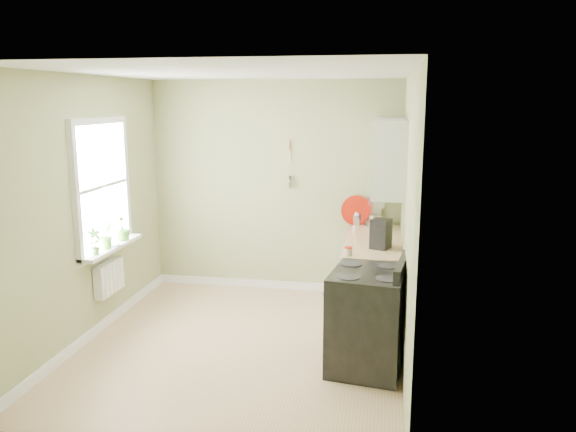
% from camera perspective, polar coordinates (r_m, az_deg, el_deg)
% --- Properties ---
extents(floor, '(3.20, 3.60, 0.02)m').
position_cam_1_polar(floor, '(5.89, -4.77, -12.98)').
color(floor, tan).
rests_on(floor, ground).
extents(ceiling, '(3.20, 3.60, 0.02)m').
position_cam_1_polar(ceiling, '(5.37, -5.27, 14.46)').
color(ceiling, white).
rests_on(ceiling, wall_back).
extents(wall_back, '(3.20, 0.02, 2.70)m').
position_cam_1_polar(wall_back, '(7.21, -1.34, 2.93)').
color(wall_back, '#9CA26E').
rests_on(wall_back, floor).
extents(wall_left, '(0.02, 3.60, 2.70)m').
position_cam_1_polar(wall_left, '(6.08, -19.85, 0.60)').
color(wall_left, '#9CA26E').
rests_on(wall_left, floor).
extents(wall_right, '(0.02, 3.60, 2.70)m').
position_cam_1_polar(wall_right, '(5.30, 12.09, -0.52)').
color(wall_right, '#9CA26E').
rests_on(wall_right, floor).
extents(base_cabinets, '(0.60, 1.60, 0.87)m').
position_cam_1_polar(base_cabinets, '(6.50, 8.68, -6.49)').
color(base_cabinets, white).
rests_on(base_cabinets, floor).
extents(countertop, '(0.64, 1.60, 0.04)m').
position_cam_1_polar(countertop, '(6.37, 8.72, -2.59)').
color(countertop, tan).
rests_on(countertop, base_cabinets).
extents(upper_cabinets, '(0.35, 1.40, 0.80)m').
position_cam_1_polar(upper_cabinets, '(6.31, 10.24, 6.08)').
color(upper_cabinets, white).
rests_on(upper_cabinets, wall_right).
extents(window, '(0.06, 1.14, 1.44)m').
position_cam_1_polar(window, '(6.29, -18.42, 2.90)').
color(window, white).
rests_on(window, wall_left).
extents(window_sill, '(0.18, 1.14, 0.04)m').
position_cam_1_polar(window_sill, '(6.39, -17.46, -3.06)').
color(window_sill, white).
rests_on(window_sill, wall_left).
extents(radiator, '(0.12, 0.50, 0.35)m').
position_cam_1_polar(radiator, '(6.45, -17.72, -5.99)').
color(radiator, white).
rests_on(radiator, wall_left).
extents(wall_utensils, '(0.02, 0.14, 0.58)m').
position_cam_1_polar(wall_utensils, '(7.11, 0.19, 4.56)').
color(wall_utensils, tan).
rests_on(wall_utensils, wall_back).
extents(stove, '(0.77, 0.84, 1.05)m').
position_cam_1_polar(stove, '(5.29, 8.12, -10.34)').
color(stove, black).
rests_on(stove, floor).
extents(stand_mixer, '(0.27, 0.36, 0.40)m').
position_cam_1_polar(stand_mixer, '(6.98, 8.88, 0.26)').
color(stand_mixer, '#B2B2B7').
rests_on(stand_mixer, countertop).
extents(kettle, '(0.17, 0.10, 0.17)m').
position_cam_1_polar(kettle, '(7.06, 6.92, -0.28)').
color(kettle, silver).
rests_on(kettle, countertop).
extents(coffee_maker, '(0.24, 0.25, 0.31)m').
position_cam_1_polar(coffee_maker, '(5.99, 9.40, -1.87)').
color(coffee_maker, black).
rests_on(coffee_maker, countertop).
extents(red_tray, '(0.38, 0.18, 0.38)m').
position_cam_1_polar(red_tray, '(7.03, 6.95, 0.56)').
color(red_tray, '#B01708').
rests_on(red_tray, countertop).
extents(jar, '(0.08, 0.08, 0.09)m').
position_cam_1_polar(jar, '(5.69, 6.16, -3.58)').
color(jar, '#B5A68E').
rests_on(jar, countertop).
extents(plant_a, '(0.17, 0.18, 0.28)m').
position_cam_1_polar(plant_a, '(6.03, -19.07, -2.44)').
color(plant_a, '#45832A').
rests_on(plant_a, window_sill).
extents(plant_b, '(0.16, 0.18, 0.29)m').
position_cam_1_polar(plant_b, '(6.25, -17.94, -1.85)').
color(plant_b, '#45832A').
rests_on(plant_b, window_sill).
extents(plant_c, '(0.19, 0.19, 0.29)m').
position_cam_1_polar(plant_c, '(6.57, -16.46, -1.13)').
color(plant_c, '#45832A').
rests_on(plant_c, window_sill).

